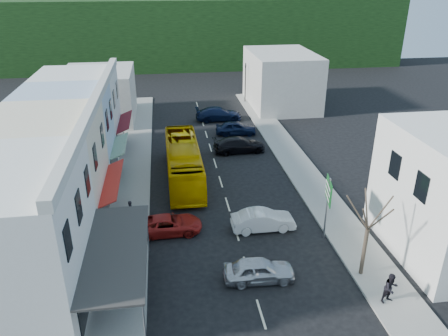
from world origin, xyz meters
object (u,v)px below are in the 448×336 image
pedestrian_right (391,289)px  pedestrian_left (131,210)px  car_silver (259,270)px  car_white (263,221)px  car_red (168,224)px  bus (183,163)px  traffic_signal (245,83)px  direction_sign (327,209)px  street_tree (368,229)px

pedestrian_right → pedestrian_left: bearing=128.5°
pedestrian_left → pedestrian_right: bearing=-145.4°
car_silver → pedestrian_left: (-7.70, 7.65, 0.30)m
car_white → car_red: size_ratio=0.96×
bus → car_silver: bus is taller
pedestrian_left → pedestrian_right: same height
traffic_signal → car_red: bearing=76.2°
direction_sign → car_white: bearing=169.7°
car_white → traffic_signal: size_ratio=0.82×
car_silver → street_tree: size_ratio=0.69×
car_silver → traffic_signal: (6.14, 37.24, 1.99)m
car_white → direction_sign: size_ratio=0.99×
car_silver → street_tree: (6.11, -0.41, 2.50)m
pedestrian_right → direction_sign: 6.94m
pedestrian_left → direction_sign: direction_sign is taller
bus → pedestrian_right: (10.12, -17.21, -0.55)m
car_silver → pedestrian_right: bearing=-112.3°
bus → direction_sign: direction_sign is taller
pedestrian_left → traffic_signal: size_ratio=0.32×
bus → car_silver: size_ratio=2.64×
street_tree → car_silver: bearing=176.1°
car_silver → pedestrian_right: 7.20m
bus → car_white: 10.25m
bus → car_red: size_ratio=2.52×
bus → traffic_signal: size_ratio=2.16×
car_white → traffic_signal: bearing=-9.0°
car_silver → pedestrian_left: 10.86m
bus → street_tree: bearing=-57.1°
car_silver → car_red: size_ratio=0.96×
car_silver → car_red: bearing=42.9°
direction_sign → traffic_signal: bearing=100.5°
bus → traffic_signal: traffic_signal is taller
pedestrian_left → car_silver: bearing=-153.6°
pedestrian_right → car_white: bearing=106.7°
car_red → pedestrian_left: pedestrian_left is taller
car_silver → car_red: 7.77m
street_tree → traffic_signal: bearing=90.0°
direction_sign → traffic_signal: traffic_signal is taller
car_red → direction_sign: 10.74m
car_white → traffic_signal: 32.29m
car_red → street_tree: (11.20, -6.28, 2.50)m
bus → car_silver: bearing=-76.4°
pedestrian_left → traffic_signal: (13.83, 29.59, 1.69)m
bus → pedestrian_left: (-4.14, -6.61, -0.55)m
car_red → traffic_signal: bearing=-21.4°
traffic_signal → bus: bearing=73.1°
car_silver → traffic_signal: 37.80m
car_silver → street_tree: street_tree is taller
car_white → direction_sign: bearing=-112.8°
bus → traffic_signal: (9.69, 22.98, 1.14)m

